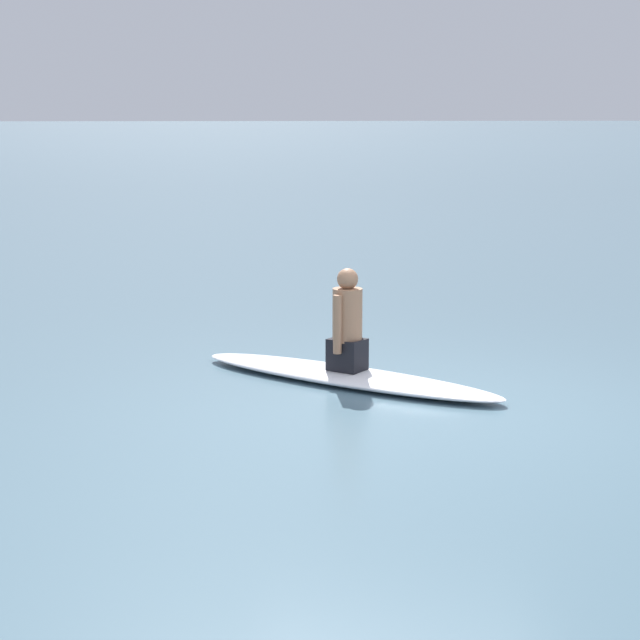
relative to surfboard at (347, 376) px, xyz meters
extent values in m
plane|color=slate|center=(0.87, 0.47, -0.06)|extent=(400.00, 400.00, 0.00)
ellipsoid|color=white|center=(0.00, 0.00, 0.00)|extent=(2.41, 2.75, 0.11)
cube|color=black|center=(0.00, 0.00, 0.20)|extent=(0.37, 0.38, 0.28)
cylinder|color=#9E7051|center=(0.00, 0.00, 0.55)|extent=(0.37, 0.37, 0.46)
sphere|color=#9E7051|center=(0.00, 0.00, 0.86)|extent=(0.19, 0.19, 0.19)
cylinder|color=#9E7051|center=(0.12, -0.10, 0.49)|extent=(0.10, 0.10, 0.51)
cylinder|color=#9E7051|center=(-0.12, 0.10, 0.49)|extent=(0.10, 0.10, 0.51)
camera|label=1|loc=(9.56, -1.04, 2.32)|focal=63.17mm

